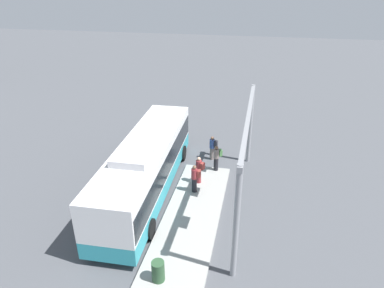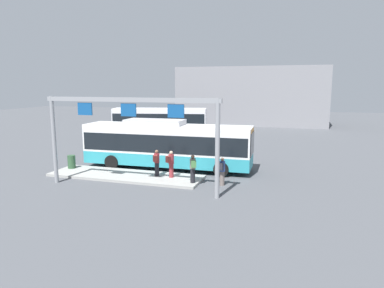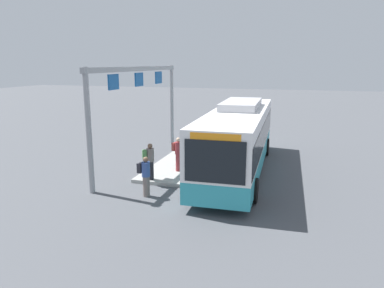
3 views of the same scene
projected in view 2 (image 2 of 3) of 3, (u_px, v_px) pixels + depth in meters
name	position (u px, v px, depth m)	size (l,w,h in m)	color
ground_plane	(167.00, 168.00, 24.54)	(120.00, 120.00, 0.00)	#4C4F54
platform_curb	(126.00, 176.00, 22.29)	(10.00, 2.80, 0.16)	#9E9E99
bus_main	(167.00, 143.00, 24.24)	(11.89, 2.98, 3.46)	teal
bus_background_left	(160.00, 119.00, 41.63)	(11.38, 4.82, 3.10)	#1947AD
person_boarding	(222.00, 171.00, 20.24)	(0.38, 0.56, 1.67)	slate
person_waiting_near	(193.00, 168.00, 20.22)	(0.52, 0.60, 1.67)	black
person_waiting_mid	(157.00, 162.00, 21.78)	(0.37, 0.54, 1.67)	black
person_waiting_far	(171.00, 163.00, 21.44)	(0.51, 0.60, 1.67)	maroon
platform_sign_gantry	(129.00, 123.00, 18.93)	(10.35, 0.24, 5.20)	gray
station_building	(252.00, 96.00, 52.42)	(21.78, 8.00, 8.48)	gray
trash_bin	(72.00, 162.00, 23.90)	(0.52, 0.52, 0.90)	#2D5133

